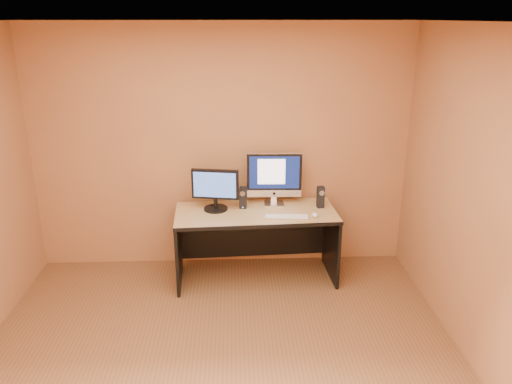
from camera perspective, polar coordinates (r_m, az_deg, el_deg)
floor at (r=4.11m, az=-4.11°, el=-20.51°), size 4.00×4.00×0.00m
walls at (r=3.42m, az=-4.63°, el=-3.57°), size 4.00×4.00×2.60m
ceiling at (r=3.15m, az=-5.30°, el=18.75°), size 4.00×4.00×0.00m
desk at (r=5.23m, az=-0.00°, el=-6.13°), size 1.67×0.80×0.76m
imac at (r=5.20m, az=2.11°, el=1.52°), size 0.59×0.23×0.56m
second_monitor at (r=5.08m, az=-4.68°, el=0.24°), size 0.53×0.33×0.43m
speaker_left at (r=5.14m, az=-1.50°, el=-0.65°), size 0.08×0.08×0.22m
speaker_right at (r=5.20m, az=7.38°, el=-0.57°), size 0.08×0.08×0.22m
keyboard at (r=4.94m, az=3.53°, el=-2.82°), size 0.45×0.15×0.02m
mouse at (r=4.99m, az=6.76°, el=-2.58°), size 0.06×0.10×0.04m
cable_a at (r=5.38m, az=2.60°, el=-0.98°), size 0.09×0.21×0.01m
cable_b at (r=5.38m, az=2.33°, el=-0.97°), size 0.05×0.18×0.01m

